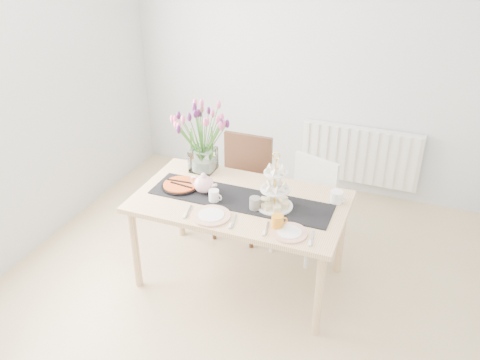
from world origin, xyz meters
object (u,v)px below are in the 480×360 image
(teapot, at_px, (204,184))
(plate_right, at_px, (289,233))
(tart_tin, at_px, (180,186))
(plate_left, at_px, (211,216))
(chair_white, at_px, (308,199))
(dining_table, at_px, (240,208))
(mug_white, at_px, (214,196))
(tulip_vase, at_px, (202,127))
(chair_brown, at_px, (243,178))
(radiator, at_px, (360,155))
(cream_jug, at_px, (336,197))
(mug_grey, at_px, (255,204))
(mug_orange, at_px, (277,222))
(cake_stand, at_px, (275,194))

(teapot, bearing_deg, plate_right, -7.45)
(tart_tin, height_order, plate_right, tart_tin)
(plate_left, bearing_deg, chair_white, 61.87)
(dining_table, bearing_deg, mug_white, -151.54)
(tulip_vase, distance_m, teapot, 0.49)
(chair_brown, relative_size, plate_right, 3.66)
(radiator, xyz_separation_m, plate_left, (-0.75, -2.03, 0.31))
(chair_white, xyz_separation_m, tulip_vase, (-0.84, -0.28, 0.65))
(tart_tin, xyz_separation_m, mug_white, (0.33, -0.09, 0.03))
(tulip_vase, xyz_separation_m, plate_left, (0.35, -0.64, -0.38))
(tulip_vase, relative_size, cream_jug, 7.42)
(mug_white, bearing_deg, plate_right, -7.32)
(chair_brown, relative_size, chair_white, 1.09)
(chair_white, distance_m, plate_left, 1.07)
(radiator, xyz_separation_m, mug_white, (-0.82, -1.83, 0.35))
(mug_grey, relative_size, plate_left, 0.35)
(tulip_vase, bearing_deg, mug_orange, -35.65)
(mug_grey, height_order, plate_right, mug_grey)
(chair_white, xyz_separation_m, plate_left, (-0.49, -0.92, 0.27))
(chair_white, bearing_deg, cake_stand, -81.45)
(cake_stand, distance_m, plate_right, 0.36)
(tart_tin, bearing_deg, chair_brown, 69.23)
(cake_stand, distance_m, mug_orange, 0.28)
(dining_table, bearing_deg, plate_left, -110.12)
(chair_brown, relative_size, mug_white, 9.78)
(chair_white, bearing_deg, tart_tin, -126.88)
(tulip_vase, distance_m, plate_right, 1.19)
(dining_table, distance_m, chair_white, 0.75)
(teapot, height_order, plate_left, teapot)
(tulip_vase, xyz_separation_m, plate_right, (0.94, -0.64, -0.38))
(plate_left, bearing_deg, chair_brown, 97.60)
(radiator, relative_size, mug_grey, 12.32)
(tulip_vase, distance_m, mug_orange, 1.09)
(teapot, height_order, tart_tin, teapot)
(mug_orange, bearing_deg, plate_left, 143.40)
(plate_right, bearing_deg, mug_grey, 147.63)
(cream_jug, bearing_deg, mug_orange, -101.98)
(chair_white, distance_m, mug_grey, 0.81)
(cream_jug, distance_m, mug_white, 0.92)
(tart_tin, distance_m, mug_grey, 0.66)
(chair_white, height_order, cake_stand, cake_stand)
(plate_right, bearing_deg, dining_table, 148.15)
(mug_white, bearing_deg, radiator, 75.82)
(dining_table, distance_m, mug_orange, 0.48)
(cream_jug, height_order, mug_grey, mug_grey)
(radiator, height_order, mug_orange, mug_orange)
(chair_white, height_order, plate_right, chair_white)
(dining_table, height_order, mug_orange, mug_orange)
(tulip_vase, height_order, plate_left, tulip_vase)
(radiator, bearing_deg, mug_orange, -97.55)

